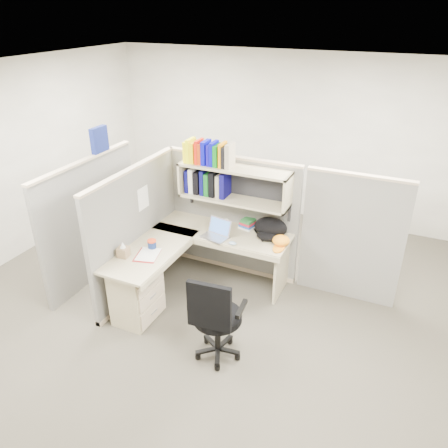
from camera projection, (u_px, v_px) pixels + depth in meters
The scene contains 14 objects.
ground at pixel (203, 303), 5.41m from camera, with size 6.00×6.00×0.00m, color #322F27.
room_shell at pixel (200, 181), 4.68m from camera, with size 6.00×6.00×6.00m.
cubicle at pixel (192, 217), 5.51m from camera, with size 3.79×1.84×1.95m.
desk at pixel (161, 277), 5.13m from camera, with size 1.74×1.75×0.73m.
laptop at pixel (215, 229), 5.34m from camera, with size 0.32×0.32×0.23m, color #B1B0B5, non-canonical shape.
backpack at pixel (269, 229), 5.34m from camera, with size 0.41×0.32×0.24m, color black, non-canonical shape.
orange_cap at pixel (281, 240), 5.21m from camera, with size 0.21×0.24×0.12m, color orange, non-canonical shape.
snack_canister at pixel (152, 244), 5.15m from camera, with size 0.11×0.11×0.10m.
tissue_box at pixel (123, 249), 4.95m from camera, with size 0.12×0.12×0.19m, color #8D7250, non-canonical shape.
mouse at pixel (233, 243), 5.23m from camera, with size 0.10×0.07×0.04m, color #8DACC8.
paper_cup at pixel (226, 224), 5.62m from camera, with size 0.07×0.07×0.11m, color silver.
book_stack at pixel (249, 223), 5.63m from camera, with size 0.18×0.24×0.12m, color gray, non-canonical shape.
loose_paper at pixel (148, 254), 5.04m from camera, with size 0.23×0.31×0.00m, color white, non-canonical shape.
task_chair at pixel (216, 330), 4.41m from camera, with size 0.56×0.52×1.05m.
Camera 1 is at (2.05, -3.88, 3.32)m, focal length 35.00 mm.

